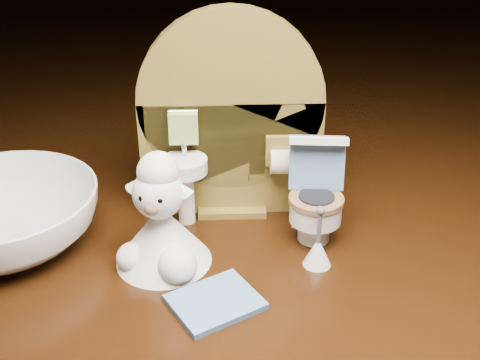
# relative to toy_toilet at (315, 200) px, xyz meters

# --- Properties ---
(backdrop_panel) EXTENTS (0.13, 0.05, 0.15)m
(backdrop_panel) POSITION_rel_toy_toilet_xyz_m (-0.06, 0.04, 0.04)
(backdrop_panel) COLOR brown
(backdrop_panel) RESTS_ON ground
(toy_toilet) EXTENTS (0.04, 0.05, 0.07)m
(toy_toilet) POSITION_rel_toy_toilet_xyz_m (0.00, 0.00, 0.00)
(toy_toilet) COLOR white
(toy_toilet) RESTS_ON ground
(bath_mat) EXTENTS (0.06, 0.06, 0.00)m
(bath_mat) POSITION_rel_toy_toilet_xyz_m (-0.07, -0.07, -0.02)
(bath_mat) COLOR #5377A0
(bath_mat) RESTS_ON ground
(toilet_brush) EXTENTS (0.02, 0.02, 0.04)m
(toilet_brush) POSITION_rel_toy_toilet_xyz_m (-0.00, -0.04, -0.02)
(toilet_brush) COLOR white
(toilet_brush) RESTS_ON ground
(plush_lamb) EXTENTS (0.06, 0.06, 0.08)m
(plush_lamb) POSITION_rel_toy_toilet_xyz_m (-0.10, -0.03, 0.00)
(plush_lamb) COLOR white
(plush_lamb) RESTS_ON ground
(ceramic_bowl) EXTENTS (0.14, 0.14, 0.04)m
(ceramic_bowl) POSITION_rel_toy_toilet_xyz_m (-0.21, -0.01, -0.01)
(ceramic_bowl) COLOR white
(ceramic_bowl) RESTS_ON ground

